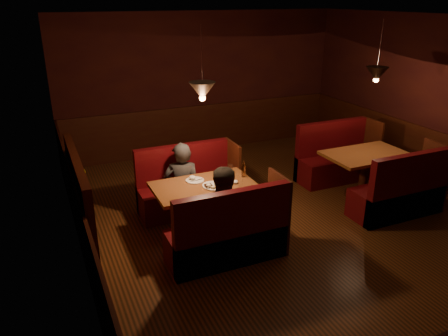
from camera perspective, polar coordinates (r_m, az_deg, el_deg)
name	(u,v)px	position (r m, az deg, el deg)	size (l,w,h in m)	color
room	(273,155)	(6.26, 6.38, 1.68)	(6.02, 7.02, 2.92)	black
main_table	(205,196)	(6.08, -2.46, -3.67)	(1.40, 0.85, 0.98)	brown
main_bench_far	(188,190)	(6.86, -4.74, -2.89)	(1.53, 0.55, 1.05)	#430608
main_bench_near	(230,238)	(5.56, 0.76, -9.12)	(1.53, 0.55, 1.05)	#430608
second_table	(365,164)	(7.60, 17.96, 0.45)	(1.35, 0.86, 0.76)	brown
second_bench_far	(335,161)	(8.27, 14.33, 0.88)	(1.49, 0.56, 1.06)	#430608
second_bench_near	(401,195)	(7.18, 22.10, -3.32)	(1.49, 0.56, 1.06)	#430608
diner_a	(182,169)	(6.51, -5.54, -0.18)	(0.56, 0.37, 1.54)	#2B2B2C
diner_b	(227,199)	(5.55, 0.39, -4.06)	(0.75, 0.58, 1.54)	black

